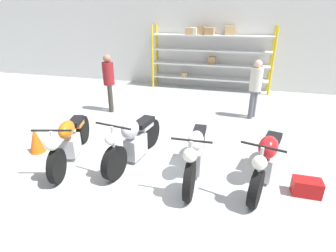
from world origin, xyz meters
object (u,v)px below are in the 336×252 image
(motorcycle_white, at_px, (196,153))
(traffic_cone, at_px, (36,140))
(person_near_rack, at_px, (255,85))
(shelving_rack, at_px, (210,54))
(motorcycle_orange, at_px, (70,139))
(motorcycle_red, at_px, (267,159))
(person_browsing, at_px, (109,79))
(toolbox, at_px, (307,187))
(motorcycle_silver, at_px, (134,141))

(motorcycle_white, xyz_separation_m, traffic_cone, (-3.40, -0.02, -0.18))
(person_near_rack, bearing_deg, traffic_cone, 62.57)
(shelving_rack, distance_m, motorcycle_orange, 6.46)
(motorcycle_white, xyz_separation_m, motorcycle_red, (1.21, 0.16, -0.02))
(shelving_rack, relative_size, person_browsing, 2.66)
(motorcycle_white, distance_m, person_near_rack, 3.46)
(person_browsing, distance_m, person_near_rack, 4.12)
(motorcycle_orange, xyz_separation_m, person_near_rack, (3.54, 3.36, 0.49))
(motorcycle_orange, height_order, motorcycle_white, motorcycle_white)
(traffic_cone, bearing_deg, motorcycle_red, 2.19)
(toolbox, distance_m, traffic_cone, 5.25)
(motorcycle_silver, xyz_separation_m, person_near_rack, (2.31, 3.04, 0.51))
(toolbox, bearing_deg, motorcycle_white, 177.40)
(motorcycle_orange, bearing_deg, person_browsing, 175.41)
(shelving_rack, relative_size, motorcycle_red, 2.13)
(shelving_rack, relative_size, motorcycle_orange, 2.10)
(motorcycle_silver, bearing_deg, motorcycle_orange, -66.64)
(motorcycle_red, bearing_deg, person_near_rack, -162.40)
(motorcycle_red, bearing_deg, motorcycle_orange, -71.08)
(motorcycle_orange, bearing_deg, person_near_rack, 118.02)
(shelving_rack, xyz_separation_m, toolbox, (2.37, -6.07, -1.17))
(person_browsing, bearing_deg, toolbox, 125.23)
(person_near_rack, height_order, traffic_cone, person_near_rack)
(motorcycle_silver, distance_m, motorcycle_white, 1.27)
(motorcycle_white, bearing_deg, shelving_rack, -176.53)
(motorcycle_red, relative_size, person_browsing, 1.25)
(shelving_rack, bearing_deg, motorcycle_orange, -107.86)
(shelving_rack, height_order, motorcycle_silver, shelving_rack)
(person_near_rack, bearing_deg, motorcycle_red, 119.13)
(motorcycle_red, relative_size, traffic_cone, 3.80)
(shelving_rack, xyz_separation_m, motorcycle_white, (0.52, -5.98, -0.86))
(person_browsing, xyz_separation_m, traffic_cone, (-0.37, -2.74, -0.71))
(traffic_cone, bearing_deg, motorcycle_white, 0.30)
(shelving_rack, relative_size, motorcycle_white, 2.20)
(shelving_rack, distance_m, motorcycle_white, 6.07)
(shelving_rack, distance_m, person_near_rack, 3.18)
(motorcycle_white, bearing_deg, traffic_cone, -91.19)
(shelving_rack, height_order, motorcycle_white, shelving_rack)
(motorcycle_red, distance_m, toolbox, 0.75)
(person_near_rack, bearing_deg, toolbox, 129.64)
(motorcycle_orange, bearing_deg, shelving_rack, 146.65)
(motorcycle_silver, bearing_deg, person_browsing, -136.01)
(motorcycle_orange, distance_m, traffic_cone, 0.94)
(motorcycle_silver, distance_m, toolbox, 3.13)
(motorcycle_red, height_order, traffic_cone, motorcycle_red)
(shelving_rack, relative_size, traffic_cone, 8.08)
(motorcycle_red, height_order, person_browsing, person_browsing)
(shelving_rack, relative_size, motorcycle_silver, 2.22)
(motorcycle_white, xyz_separation_m, person_near_rack, (1.06, 3.25, 0.49))
(shelving_rack, xyz_separation_m, motorcycle_silver, (-0.74, -5.78, -0.88))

